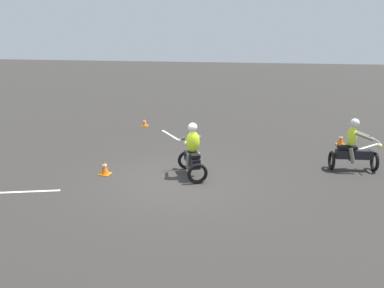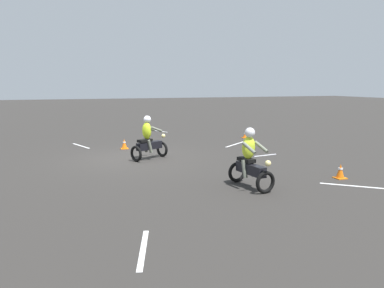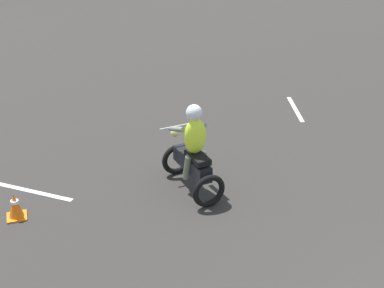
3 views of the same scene
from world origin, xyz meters
name	(u,v)px [view 3 (image 3 of 3)]	position (x,y,z in m)	size (l,w,h in m)	color
motorcycle_rider_background	(193,154)	(-2.25, 5.14, 0.73)	(0.82, 1.55, 1.66)	black
traffic_cone_far_right	(15,206)	(-5.29, 5.19, 0.22)	(0.32, 0.32, 0.45)	orange
lane_stripe_n	(295,109)	(1.37, 8.05, 0.00)	(0.10, 1.63, 0.01)	silver
lane_stripe_nw	(26,190)	(-5.11, 6.06, 0.00)	(0.10, 1.91, 0.01)	silver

